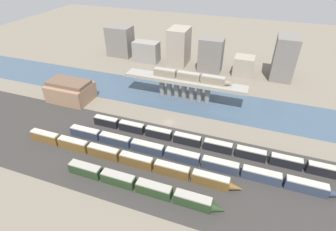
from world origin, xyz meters
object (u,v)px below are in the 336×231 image
at_px(train_yard_mid, 123,157).
at_px(train_yard_far, 186,157).
at_px(train_on_bridge, 191,77).
at_px(train_yard_near, 140,185).
at_px(train_yard_outer, 205,144).
at_px(warehouse_building, 70,91).

bearing_deg(train_yard_mid, train_yard_far, 20.22).
distance_m(train_on_bridge, train_yard_near, 60.63).
relative_size(train_yard_mid, train_yard_outer, 0.84).
bearing_deg(train_yard_mid, train_yard_outer, 34.17).
xyz_separation_m(train_yard_mid, warehouse_building, (-44.65, 30.71, 2.66)).
relative_size(train_yard_far, train_yard_outer, 1.00).
distance_m(train_yard_near, train_yard_far, 19.77).
bearing_deg(warehouse_building, train_yard_far, -19.39).
distance_m(train_on_bridge, warehouse_building, 58.61).
relative_size(train_on_bridge, train_yard_outer, 0.40).
bearing_deg(train_yard_mid, warehouse_building, 145.48).
bearing_deg(train_on_bridge, train_yard_far, -75.86).
height_order(train_yard_far, train_yard_outer, train_yard_far).
bearing_deg(train_yard_outer, train_yard_near, -118.57).
height_order(train_on_bridge, train_yard_far, train_on_bridge).
bearing_deg(train_on_bridge, train_yard_outer, -65.05).
bearing_deg(train_yard_near, train_on_bridge, 90.79).
xyz_separation_m(train_yard_near, warehouse_building, (-55.55, 40.14, 2.79)).
bearing_deg(train_yard_far, train_on_bridge, 104.14).
height_order(train_on_bridge, train_yard_outer, train_on_bridge).
xyz_separation_m(train_yard_far, train_yard_outer, (4.63, 9.61, -0.01)).
relative_size(train_on_bridge, train_yard_near, 0.74).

